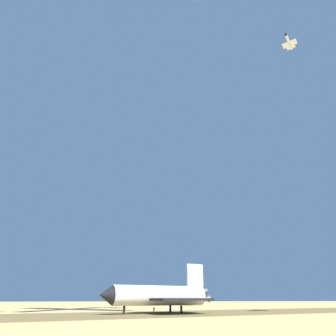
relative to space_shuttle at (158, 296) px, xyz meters
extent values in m
plane|color=tan|center=(4.68, -2.70, -5.35)|extent=(1200.00, 1200.00, 0.00)
cube|color=brown|center=(-0.52, -0.15, -5.34)|extent=(435.36, 162.11, 0.02)
cylinder|color=white|center=(-0.52, -0.15, 0.05)|extent=(32.42, 14.48, 6.00)
cone|color=black|center=(16.80, 4.75, 0.05)|extent=(5.40, 6.57, 5.70)
ellipsoid|color=white|center=(11.99, 3.39, 1.70)|extent=(7.25, 5.59, 2.40)
cube|color=black|center=(-4.37, -1.24, -1.15)|extent=(23.85, 27.99, 0.70)
cube|color=white|center=(-13.99, -3.96, 6.65)|extent=(6.32, 2.32, 7.60)
cone|color=#595960|center=(-17.07, -4.83, 1.45)|extent=(2.91, 2.77, 2.20)
cone|color=#595960|center=(-16.63, -6.37, -0.95)|extent=(2.91, 2.77, 2.20)
cone|color=#595960|center=(-17.50, -3.29, -0.95)|extent=(2.91, 2.77, 2.20)
cylinder|color=black|center=(11.03, 3.12, -4.15)|extent=(0.70, 0.70, 2.40)
cylinder|color=black|center=(-5.31, -5.24, -4.15)|extent=(0.70, 0.70, 2.40)
cylinder|color=black|center=(-7.27, 1.68, -4.15)|extent=(0.70, 0.70, 2.40)
cylinder|color=silver|center=(-79.78, -13.94, 138.94)|extent=(10.51, 9.98, 1.50)
cone|color=black|center=(-74.31, -8.81, 138.94)|extent=(2.49, 2.46, 1.50)
cube|color=silver|center=(-80.88, -14.96, 138.74)|extent=(8.68, 8.85, 0.24)
cube|color=silver|center=(-83.80, -17.70, 140.89)|extent=(1.89, 1.79, 2.60)
cube|color=silver|center=(-83.80, -17.70, 139.14)|extent=(4.74, 4.87, 0.20)
cylinder|color=orange|center=(-1.75, -15.61, -4.92)|extent=(0.17, 0.17, 0.85)
cylinder|color=orange|center=(-1.56, -15.72, -4.92)|extent=(0.17, 0.17, 0.85)
cube|color=orange|center=(-1.66, -15.66, -4.19)|extent=(0.47, 0.41, 0.62)
sphere|color=tan|center=(-1.66, -15.66, -3.73)|extent=(0.23, 0.23, 0.23)
cylinder|color=orange|center=(-1.89, -15.52, -4.16)|extent=(0.11, 0.11, 0.56)
cylinder|color=orange|center=(-1.43, -15.80, -4.16)|extent=(0.11, 0.11, 0.56)
camera|label=1|loc=(21.19, 106.63, -1.08)|focal=33.28mm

